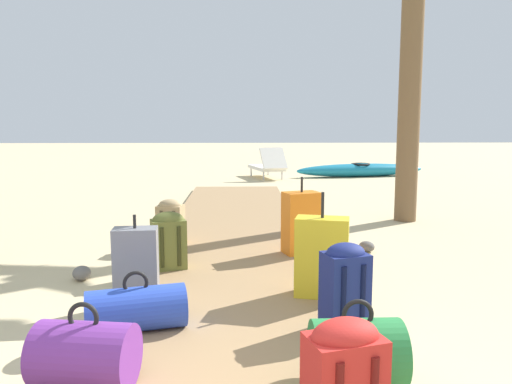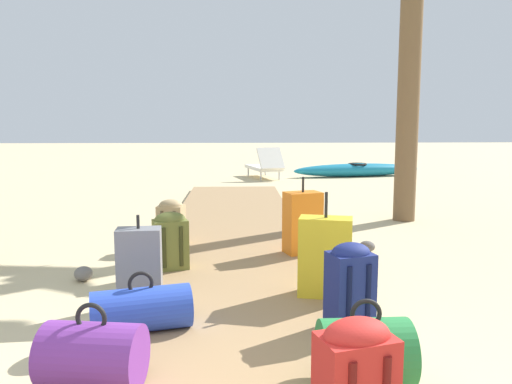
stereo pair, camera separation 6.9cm
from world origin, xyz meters
name	(u,v)px [view 1 (the left image)]	position (x,y,z in m)	size (l,w,h in m)	color
ground_plane	(232,266)	(0.00, 3.75, 0.00)	(60.00, 60.00, 0.00)	#CCB789
boardwalk	(233,240)	(0.00, 4.68, 0.04)	(1.70, 9.37, 0.08)	#9E7A51
suitcase_yellow	(322,257)	(0.72, 2.64, 0.39)	(0.44, 0.30, 0.82)	gold
backpack_red	(344,381)	(0.52, 0.79, 0.37)	(0.35, 0.29, 0.56)	red
backpack_olive	(169,239)	(-0.57, 3.42, 0.36)	(0.36, 0.29, 0.53)	olive
backpack_navy	(345,284)	(0.77, 2.00, 0.38)	(0.32, 0.29, 0.58)	navy
suitcase_orange	(301,223)	(0.72, 3.94, 0.40)	(0.42, 0.34, 0.79)	orange
duffel_bag_green	(357,353)	(0.68, 1.28, 0.26)	(0.46, 0.36, 0.46)	#237538
suitcase_grey	(136,264)	(-0.71, 2.61, 0.36)	(0.34, 0.22, 0.66)	slate
duffel_bag_purple	(85,355)	(-0.70, 1.32, 0.25)	(0.54, 0.40, 0.45)	#6B2D84
backpack_tan	(170,220)	(-0.70, 4.45, 0.34)	(0.31, 0.28, 0.49)	tan
duffel_bag_blue	(136,309)	(-0.58, 2.02, 0.23)	(0.68, 0.44, 0.40)	#2847B7
lounge_chair	(268,166)	(0.78, 11.62, 0.33)	(0.97, 1.63, 0.80)	white
kayak	(360,170)	(3.24, 11.98, 0.17)	(3.54, 1.14, 0.35)	teal
rock_left_mid	(82,273)	(-1.35, 3.34, 0.07)	(0.16, 0.19, 0.13)	slate
rock_right_mid	(367,246)	(1.49, 4.27, 0.06)	(0.19, 0.16, 0.12)	#5B5651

